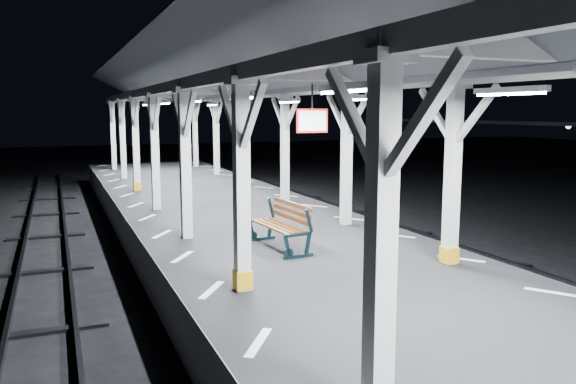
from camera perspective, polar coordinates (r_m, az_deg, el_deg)
ground at (r=8.59m, az=13.47°, el=-18.31°), size 120.00×120.00×0.00m
platform at (r=8.38m, az=13.59°, el=-15.25°), size 6.00×50.00×1.00m
hazard_stripes_left at (r=7.11m, az=-3.02°, el=-15.00°), size 1.00×48.00×0.01m
hazard_stripes_right at (r=9.79m, az=25.51°, el=-9.23°), size 1.00×48.00×0.01m
canopy at (r=7.72m, az=14.73°, el=13.60°), size 5.40×49.00×4.65m
bench_mid at (r=11.55m, az=-0.51°, el=-3.26°), size 0.80×1.81×0.95m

